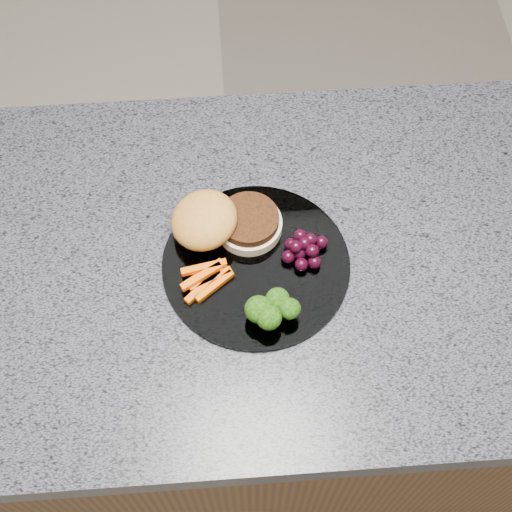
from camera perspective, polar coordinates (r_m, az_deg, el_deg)
The scene contains 7 objects.
island_cabinet at distance 1.42m, azimuth -1.02°, elevation -9.52°, with size 1.20×0.60×0.86m, color brown.
countertop at distance 1.01m, azimuth -1.41°, elevation -0.71°, with size 1.20×0.60×0.04m, color #555660.
plate at distance 0.98m, azimuth 0.00°, elevation -0.66°, with size 0.26×0.26×0.01m, color white.
burger at distance 0.99m, azimuth -2.88°, elevation 2.67°, with size 0.17×0.11×0.05m.
carrot_sticks at distance 0.96m, azimuth -4.02°, elevation -1.79°, with size 0.07×0.07×0.02m.
broccoli at distance 0.92m, azimuth 1.19°, elevation -4.30°, with size 0.07×0.06×0.04m.
grape_bunch at distance 0.98m, azimuth 3.91°, elevation 0.60°, with size 0.07×0.06×0.03m.
Camera 1 is at (-0.01, -0.49, 1.76)m, focal length 50.00 mm.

